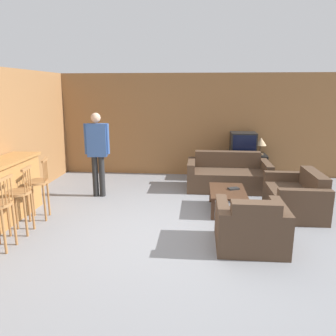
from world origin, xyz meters
TOP-DOWN VIEW (x-y plane):
  - ground_plane at (0.00, 0.00)m, footprint 24.00×24.00m
  - wall_back at (0.00, 3.68)m, footprint 9.40×0.08m
  - wall_left at (-3.25, 1.34)m, footprint 0.08×8.68m
  - bar_chair_mid at (-2.37, -0.23)m, footprint 0.41×0.41m
  - bar_chair_far at (-2.37, 0.36)m, footprint 0.44×0.44m
  - couch_far at (1.03, 2.47)m, footprint 1.81×0.94m
  - armchair_near at (1.12, -0.37)m, footprint 0.96×0.89m
  - loveseat_right at (2.14, 1.08)m, footprint 0.87×1.33m
  - coffee_table at (0.90, 1.06)m, footprint 0.65×1.00m
  - tv_unit at (1.44, 3.32)m, footprint 1.17×0.51m
  - tv at (1.44, 3.32)m, footprint 0.61×0.50m
  - book_on_table at (1.02, 1.13)m, footprint 0.23×0.19m
  - table_lamp at (1.87, 3.32)m, footprint 0.27×0.27m
  - person_by_window at (-1.72, 1.66)m, footprint 0.51×0.20m

SIDE VIEW (x-z plane):
  - ground_plane at x=0.00m, z-range 0.00..0.00m
  - loveseat_right at x=2.14m, z-range -0.10..0.68m
  - couch_far at x=1.03m, z-range -0.11..0.69m
  - armchair_near at x=1.12m, z-range -0.10..0.69m
  - tv_unit at x=1.44m, z-range 0.00..0.63m
  - coffee_table at x=0.90m, z-range 0.14..0.54m
  - book_on_table at x=1.02m, z-range 0.40..0.42m
  - bar_chair_mid at x=-2.37m, z-range 0.04..1.11m
  - bar_chair_far at x=-2.37m, z-range 0.04..1.11m
  - tv at x=1.44m, z-range 0.63..1.18m
  - table_lamp at x=1.87m, z-range 0.73..1.16m
  - person_by_window at x=-1.72m, z-range 0.13..1.88m
  - wall_back at x=0.00m, z-range 0.00..2.60m
  - wall_left at x=-3.25m, z-range 0.00..2.60m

